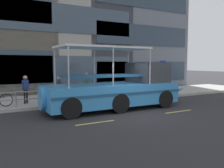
# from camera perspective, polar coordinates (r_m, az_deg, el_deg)

# --- Properties ---
(ground_plane) EXTENTS (120.00, 120.00, 0.00)m
(ground_plane) POSITION_cam_1_polar(r_m,az_deg,el_deg) (12.22, 4.17, -6.87)
(ground_plane) COLOR #2B2B2D
(sidewalk) EXTENTS (32.00, 4.80, 0.18)m
(sidewalk) POSITION_cam_1_polar(r_m,az_deg,el_deg) (17.08, -6.32, -3.20)
(sidewalk) COLOR #A8A59E
(sidewalk) RESTS_ON ground_plane
(curb_edge) EXTENTS (32.00, 0.18, 0.18)m
(curb_edge) POSITION_cam_1_polar(r_m,az_deg,el_deg) (14.85, -2.52, -4.40)
(curb_edge) COLOR #B2ADA3
(curb_edge) RESTS_ON ground_plane
(lane_centreline) EXTENTS (25.80, 0.12, 0.01)m
(lane_centreline) POSITION_cam_1_polar(r_m,az_deg,el_deg) (11.40, 7.05, -7.75)
(lane_centreline) COLOR #DBD64C
(lane_centreline) RESTS_ON ground_plane
(curb_guardrail) EXTENTS (12.25, 0.09, 0.83)m
(curb_guardrail) POSITION_cam_1_polar(r_m,az_deg,el_deg) (14.81, -5.18, -1.93)
(curb_guardrail) COLOR gray
(curb_guardrail) RESTS_ON sidewalk
(parking_sign) EXTENTS (0.60, 0.12, 2.54)m
(parking_sign) POSITION_cam_1_polar(r_m,az_deg,el_deg) (18.49, 12.05, 2.99)
(parking_sign) COLOR #4C4F54
(parking_sign) RESTS_ON sidewalk
(duck_tour_boat) EXTENTS (9.26, 2.52, 3.38)m
(duck_tour_boat) POSITION_cam_1_polar(r_m,az_deg,el_deg) (13.25, 2.14, -1.20)
(duck_tour_boat) COLOR #388CD1
(duck_tour_boat) RESTS_ON ground_plane
(pedestrian_near_bow) EXTENTS (0.45, 0.30, 1.68)m
(pedestrian_near_bow) POSITION_cam_1_polar(r_m,az_deg,el_deg) (17.37, 4.16, 0.61)
(pedestrian_near_bow) COLOR black
(pedestrian_near_bow) RESTS_ON sidewalk
(pedestrian_mid_left) EXTENTS (0.32, 0.44, 1.72)m
(pedestrian_mid_left) POSITION_cam_1_polar(r_m,az_deg,el_deg) (16.18, -6.13, 0.36)
(pedestrian_mid_left) COLOR black
(pedestrian_mid_left) RESTS_ON sidewalk
(pedestrian_mid_right) EXTENTS (0.32, 0.35, 1.55)m
(pedestrian_mid_right) POSITION_cam_1_polar(r_m,az_deg,el_deg) (15.12, -12.60, -0.44)
(pedestrian_mid_right) COLOR black
(pedestrian_mid_right) RESTS_ON sidewalk
(pedestrian_near_stern) EXTENTS (0.41, 0.31, 1.63)m
(pedestrian_near_stern) POSITION_cam_1_polar(r_m,az_deg,el_deg) (14.59, -20.03, -0.62)
(pedestrian_near_stern) COLOR black
(pedestrian_near_stern) RESTS_ON sidewalk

